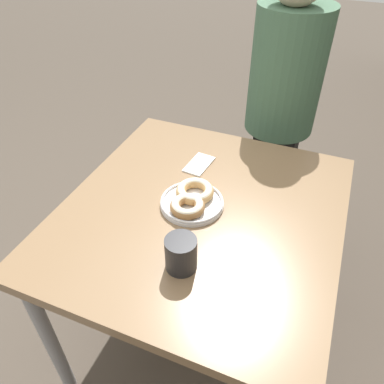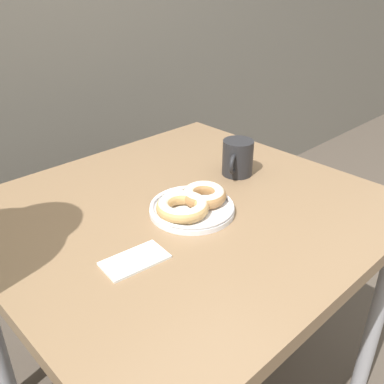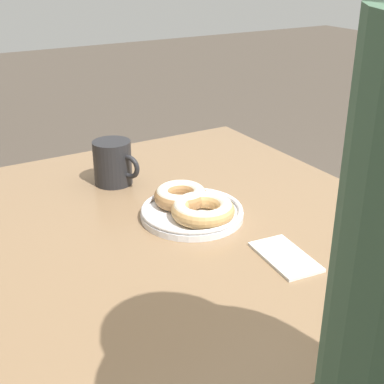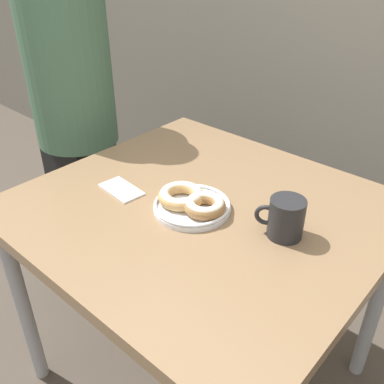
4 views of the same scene
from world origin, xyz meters
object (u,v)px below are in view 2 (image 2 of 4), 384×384
Objects in this scene: napkin at (135,260)px; coffee_mug at (238,157)px; donut_plate at (192,204)px; dining_table at (184,232)px.

coffee_mug is at bearing 15.48° from napkin.
coffee_mug reaches higher than napkin.
napkin is at bearing -164.65° from donut_plate.
napkin reaches higher than dining_table.
napkin is (-0.23, -0.06, -0.02)m from donut_plate.
dining_table is 8.23× the size of coffee_mug.
coffee_mug is (0.25, 0.03, 0.14)m from dining_table.
donut_plate is at bearing 15.35° from napkin.
dining_table is 4.22× the size of donut_plate.
coffee_mug reaches higher than dining_table.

